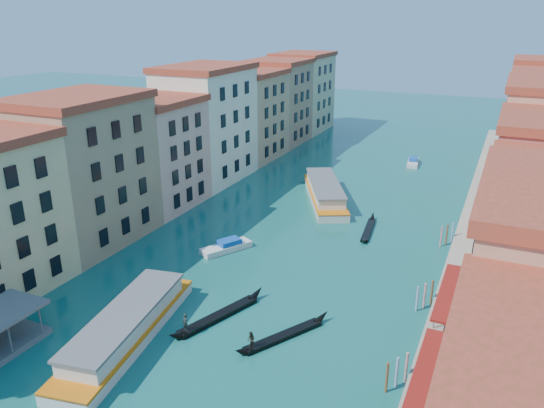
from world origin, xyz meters
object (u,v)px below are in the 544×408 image
at_px(gondola_fore, 218,314).
at_px(vaporetto_near, 127,327).
at_px(gondola_right, 281,335).
at_px(vaporetto_far, 325,192).

bearing_deg(gondola_fore, vaporetto_near, -112.21).
bearing_deg(gondola_right, gondola_fore, -155.14).
xyz_separation_m(vaporetto_near, vaporetto_far, (4.11, 46.15, 0.03)).
bearing_deg(vaporetto_far, vaporetto_near, -121.93).
relative_size(vaporetto_far, gondola_right, 2.01).
bearing_deg(vaporetto_near, vaporetto_far, 75.25).
distance_m(gondola_fore, gondola_right, 7.42).
height_order(gondola_fore, gondola_right, gondola_fore).
bearing_deg(gondola_fore, gondola_right, 14.38).
xyz_separation_m(gondola_fore, gondola_right, (7.38, -0.68, 0.00)).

